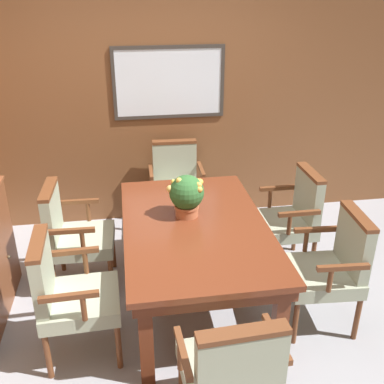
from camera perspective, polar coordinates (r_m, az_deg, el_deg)
ground_plane at (r=3.62m, az=-1.71°, el=-16.45°), size 14.00×14.00×0.00m
wall_back at (r=4.70m, az=-4.87°, el=10.58°), size 7.20×0.08×2.45m
dining_table at (r=3.48m, az=0.39°, el=-5.41°), size 1.09×1.74×0.73m
chair_left_near at (r=3.20m, az=-15.45°, el=-12.16°), size 0.54×0.56×0.93m
chair_left_far at (r=3.88m, az=-14.96°, el=-4.95°), size 0.54×0.56×0.93m
chair_head_near at (r=2.59m, az=5.04°, el=-21.83°), size 0.56×0.55×0.93m
chair_right_near at (r=3.50m, az=17.27°, el=-8.82°), size 0.55×0.57×0.93m
chair_head_far at (r=4.65m, az=-2.03°, el=1.14°), size 0.56×0.54×0.93m
chair_right_far at (r=4.10m, az=12.43°, el=-2.90°), size 0.52×0.55×0.93m
potted_plant at (r=3.47m, az=-0.67°, el=-0.32°), size 0.29×0.28×0.34m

